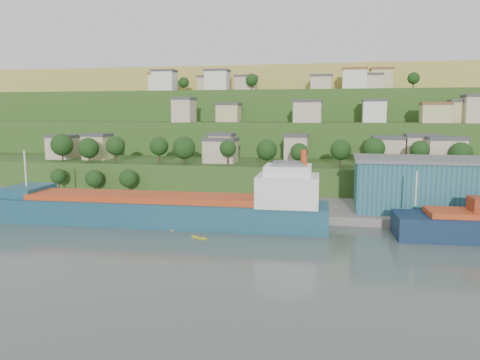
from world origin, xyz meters
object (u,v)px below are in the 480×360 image
(kayak_orange, at_px, (179,230))
(cargo_ship_near, at_px, (169,211))
(warehouse, at_px, (419,184))
(caravan, at_px, (50,198))

(kayak_orange, bearing_deg, cargo_ship_near, 116.06)
(cargo_ship_near, distance_m, warehouse, 60.39)
(warehouse, bearing_deg, caravan, -176.16)
(warehouse, distance_m, caravan, 96.33)
(caravan, height_order, kayak_orange, caravan)
(cargo_ship_near, distance_m, caravan, 40.63)
(cargo_ship_near, relative_size, kayak_orange, 23.12)
(cargo_ship_near, height_order, warehouse, cargo_ship_near)
(warehouse, height_order, kayak_orange, warehouse)
(kayak_orange, bearing_deg, warehouse, 13.24)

